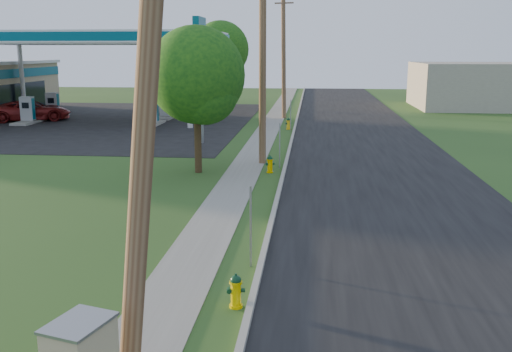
{
  "coord_description": "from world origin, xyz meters",
  "views": [
    {
      "loc": [
        1.66,
        -8.69,
        5.11
      ],
      "look_at": [
        0.0,
        8.0,
        1.4
      ],
      "focal_mm": 40.0,
      "sensor_mm": 36.0,
      "label": 1
    }
  ],
  "objects": [
    {
      "name": "hydrant_near",
      "position": [
        0.19,
        1.95,
        0.36
      ],
      "size": [
        0.38,
        0.34,
        0.73
      ],
      "color": "#DCBE00",
      "rests_on": "ground"
    },
    {
      "name": "car_red",
      "position": [
        -18.94,
        31.46,
        0.76
      ],
      "size": [
        6.04,
        4.53,
        1.52
      ],
      "primitive_type": "imported",
      "rotation": [
        0.0,
        0.0,
        1.99
      ],
      "color": "maroon",
      "rests_on": "ground"
    },
    {
      "name": "tree_lot",
      "position": [
        -6.6,
        43.14,
        4.98
      ],
      "size": [
        5.1,
        5.1,
        7.73
      ],
      "color": "#342213",
      "rests_on": "ground"
    },
    {
      "name": "fuel_pump_se",
      "position": [
        -9.5,
        34.0,
        0.72
      ],
      "size": [
        1.2,
        3.2,
        1.9
      ],
      "color": "gray",
      "rests_on": "ground"
    },
    {
      "name": "distant_building",
      "position": [
        18.0,
        45.0,
        2.0
      ],
      "size": [
        14.0,
        10.0,
        4.0
      ],
      "primitive_type": "cube",
      "color": "gray",
      "rests_on": "ground"
    },
    {
      "name": "sign_post_far",
      "position": [
        0.25,
        28.2,
        1.0
      ],
      "size": [
        0.05,
        0.04,
        2.0
      ],
      "primitive_type": "cube",
      "color": "gray",
      "rests_on": "ground"
    },
    {
      "name": "road",
      "position": [
        4.5,
        10.0,
        0.01
      ],
      "size": [
        8.0,
        120.0,
        0.02
      ],
      "primitive_type": "cube",
      "color": "black",
      "rests_on": "ground"
    },
    {
      "name": "hydrant_mid",
      "position": [
        -0.1,
        15.01,
        0.37
      ],
      "size": [
        0.39,
        0.35,
        0.76
      ],
      "color": "#E6AF00",
      "rests_on": "ground"
    },
    {
      "name": "utility_pole_mid",
      "position": [
        -0.6,
        17.0,
        4.95
      ],
      "size": [
        1.4,
        0.32,
        9.8
      ],
      "color": "brown",
      "rests_on": "ground"
    },
    {
      "name": "hydrant_far",
      "position": [
        0.09,
        28.64,
        0.38
      ],
      "size": [
        0.41,
        0.36,
        0.78
      ],
      "color": "yellow",
      "rests_on": "ground"
    },
    {
      "name": "fuel_pump_sw",
      "position": [
        -18.5,
        34.0,
        0.72
      ],
      "size": [
        1.2,
        3.2,
        1.9
      ],
      "color": "gray",
      "rests_on": "ground"
    },
    {
      "name": "sidewalk",
      "position": [
        -1.25,
        10.0,
        0.01
      ],
      "size": [
        1.5,
        120.0,
        0.03
      ],
      "primitive_type": "cube",
      "color": "gray",
      "rests_on": "ground"
    },
    {
      "name": "utility_pole_near",
      "position": [
        -0.6,
        -1.0,
        4.8
      ],
      "size": [
        1.4,
        0.32,
        9.48
      ],
      "color": "brown",
      "rests_on": "ground"
    },
    {
      "name": "price_pylon",
      "position": [
        -4.5,
        22.5,
        5.43
      ],
      "size": [
        0.34,
        2.04,
        6.85
      ],
      "color": "gray",
      "rests_on": "ground"
    },
    {
      "name": "forecourt",
      "position": [
        -16.0,
        32.0,
        0.01
      ],
      "size": [
        26.0,
        28.0,
        0.02
      ],
      "primitive_type": "cube",
      "color": "black",
      "rests_on": "ground"
    },
    {
      "name": "utility_pole_far",
      "position": [
        -0.6,
        35.0,
        4.8
      ],
      "size": [
        1.4,
        0.32,
        9.5
      ],
      "color": "brown",
      "rests_on": "ground"
    },
    {
      "name": "curb",
      "position": [
        0.5,
        10.0,
        0.07
      ],
      "size": [
        0.15,
        120.0,
        0.15
      ],
      "primitive_type": "cube",
      "color": "gray",
      "rests_on": "ground"
    },
    {
      "name": "fuel_pump_nw",
      "position": [
        -18.5,
        30.0,
        0.72
      ],
      "size": [
        1.2,
        3.2,
        1.9
      ],
      "color": "gray",
      "rests_on": "ground"
    },
    {
      "name": "sign_post_mid",
      "position": [
        0.25,
        16.0,
        1.0
      ],
      "size": [
        0.05,
        0.04,
        2.0
      ],
      "primitive_type": "cube",
      "color": "gray",
      "rests_on": "ground"
    },
    {
      "name": "fuel_pump_ne",
      "position": [
        -9.5,
        30.0,
        0.72
      ],
      "size": [
        1.2,
        3.2,
        1.9
      ],
      "color": "gray",
      "rests_on": "ground"
    },
    {
      "name": "sign_post_near",
      "position": [
        0.25,
        4.2,
        1.0
      ],
      "size": [
        0.05,
        0.04,
        2.0
      ],
      "primitive_type": "cube",
      "color": "gray",
      "rests_on": "ground"
    },
    {
      "name": "gas_canopy",
      "position": [
        -14.0,
        32.0,
        5.9
      ],
      "size": [
        18.18,
        9.18,
        6.4
      ],
      "color": "silver",
      "rests_on": "ground"
    },
    {
      "name": "tree_verge",
      "position": [
        -3.05,
        14.73,
        3.95
      ],
      "size": [
        4.05,
        4.05,
        6.14
      ],
      "color": "#342213",
      "rests_on": "ground"
    }
  ]
}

